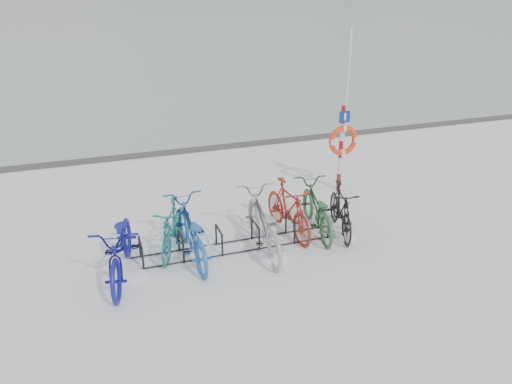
{
  "coord_description": "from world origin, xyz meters",
  "views": [
    {
      "loc": [
        -2.38,
        -8.0,
        4.74
      ],
      "look_at": [
        0.58,
        0.6,
        0.83
      ],
      "focal_mm": 35.0,
      "sensor_mm": 36.0,
      "label": 1
    }
  ],
  "objects": [
    {
      "name": "quay_edge",
      "position": [
        0.0,
        5.9,
        0.05
      ],
      "size": [
        400.0,
        0.25,
        0.1
      ],
      "primitive_type": "cube",
      "color": "#3F3F42",
      "rests_on": "ground"
    },
    {
      "name": "snow_drifts",
      "position": [
        0.28,
        -0.12,
        0.0
      ],
      "size": [
        4.57,
        1.89,
        0.22
      ],
      "color": "white",
      "rests_on": "ground"
    },
    {
      "name": "bike_0",
      "position": [
        -2.14,
        -0.28,
        0.58
      ],
      "size": [
        1.2,
        2.31,
        1.15
      ],
      "primitive_type": "imported",
      "rotation": [
        0.0,
        0.0,
        -0.21
      ],
      "color": "#14168F",
      "rests_on": "ground"
    },
    {
      "name": "lifebuoy_station",
      "position": [
        3.15,
        1.86,
        1.26
      ],
      "size": [
        0.72,
        0.22,
        3.76
      ],
      "color": "#AD0D15",
      "rests_on": "ground"
    },
    {
      "name": "bike_5",
      "position": [
        1.71,
        0.16,
        0.51
      ],
      "size": [
        0.97,
        2.04,
        1.03
      ],
      "primitive_type": "imported",
      "rotation": [
        0.0,
        0.0,
        2.99
      ],
      "color": "#2B5F35",
      "rests_on": "ground"
    },
    {
      "name": "ground",
      "position": [
        0.0,
        0.0,
        0.0
      ],
      "size": [
        900.0,
        900.0,
        0.0
      ],
      "primitive_type": "plane",
      "color": "white",
      "rests_on": "ground"
    },
    {
      "name": "bike_1",
      "position": [
        -1.18,
        0.3,
        0.49
      ],
      "size": [
        1.06,
        1.7,
        0.99
      ],
      "primitive_type": "imported",
      "rotation": [
        0.0,
        0.0,
        -0.4
      ],
      "color": "#126665",
      "rests_on": "ground"
    },
    {
      "name": "bike_2",
      "position": [
        -0.9,
        -0.05,
        0.55
      ],
      "size": [
        0.79,
        2.12,
        1.1
      ],
      "primitive_type": "imported",
      "rotation": [
        0.0,
        0.0,
        3.17
      ],
      "color": "#1F5EAD",
      "rests_on": "ground"
    },
    {
      "name": "bike_3",
      "position": [
        0.44,
        -0.2,
        0.57
      ],
      "size": [
        0.91,
        2.22,
        1.14
      ],
      "primitive_type": "imported",
      "rotation": [
        0.0,
        0.0,
        3.07
      ],
      "color": "#95999C",
      "rests_on": "ground"
    },
    {
      "name": "bike_4",
      "position": [
        1.14,
        0.26,
        0.55
      ],
      "size": [
        0.68,
        1.88,
        1.1
      ],
      "primitive_type": "imported",
      "rotation": [
        0.0,
        0.0,
        0.09
      ],
      "color": "maroon",
      "rests_on": "ground"
    },
    {
      "name": "bike_rack",
      "position": [
        0.0,
        0.0,
        0.18
      ],
      "size": [
        4.0,
        0.48,
        0.46
      ],
      "color": "black",
      "rests_on": "ground"
    },
    {
      "name": "bike_6",
      "position": [
        2.15,
        -0.04,
        0.51
      ],
      "size": [
        0.89,
        1.78,
        1.03
      ],
      "primitive_type": "imported",
      "rotation": [
        0.0,
        0.0,
        -0.25
      ],
      "color": "black",
      "rests_on": "ground"
    }
  ]
}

